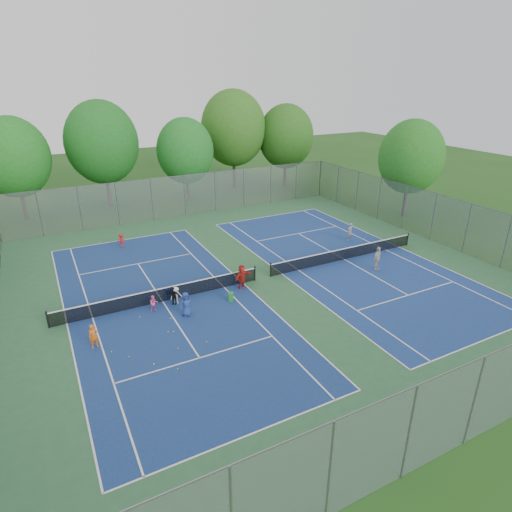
{
  "coord_description": "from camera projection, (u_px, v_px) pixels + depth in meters",
  "views": [
    {
      "loc": [
        -12.57,
        -23.09,
        12.91
      ],
      "look_at": [
        0.0,
        1.0,
        1.3
      ],
      "focal_mm": 30.0,
      "sensor_mm": 36.0,
      "label": 1
    }
  ],
  "objects": [
    {
      "name": "ground",
      "position": [
        263.0,
        279.0,
        29.25
      ],
      "size": [
        120.0,
        120.0,
        0.0
      ],
      "primitive_type": "plane",
      "color": "#1F4A17",
      "rests_on": "ground"
    },
    {
      "name": "court_pad",
      "position": [
        263.0,
        278.0,
        29.24
      ],
      "size": [
        32.0,
        32.0,
        0.01
      ],
      "primitive_type": "cube",
      "color": "#2B5B37",
      "rests_on": "ground"
    },
    {
      "name": "court_left",
      "position": [
        163.0,
        302.0,
        26.26
      ],
      "size": [
        10.97,
        23.77,
        0.01
      ],
      "primitive_type": "cube",
      "color": "navy",
      "rests_on": "court_pad"
    },
    {
      "name": "court_right",
      "position": [
        344.0,
        259.0,
        32.22
      ],
      "size": [
        10.97,
        23.77,
        0.01
      ],
      "primitive_type": "cube",
      "color": "navy",
      "rests_on": "court_pad"
    },
    {
      "name": "net_left",
      "position": [
        162.0,
        295.0,
        26.09
      ],
      "size": [
        12.87,
        0.1,
        0.91
      ],
      "primitive_type": "cube",
      "color": "black",
      "rests_on": "ground"
    },
    {
      "name": "net_right",
      "position": [
        345.0,
        254.0,
        32.04
      ],
      "size": [
        12.87,
        0.1,
        0.91
      ],
      "primitive_type": "cube",
      "color": "black",
      "rests_on": "ground"
    },
    {
      "name": "fence_north",
      "position": [
        185.0,
        196.0,
        41.51
      ],
      "size": [
        32.0,
        0.1,
        4.0
      ],
      "primitive_type": "cube",
      "color": "gray",
      "rests_on": "ground"
    },
    {
      "name": "fence_south",
      "position": [
        474.0,
        402.0,
        15.42
      ],
      "size": [
        32.0,
        0.1,
        4.0
      ],
      "primitive_type": "cube",
      "color": "gray",
      "rests_on": "ground"
    },
    {
      "name": "fence_east",
      "position": [
        433.0,
        217.0,
        35.26
      ],
      "size": [
        0.1,
        32.0,
        4.0
      ],
      "primitive_type": "cube",
      "rotation": [
        0.0,
        0.0,
        1.57
      ],
      "color": "gray",
      "rests_on": "ground"
    },
    {
      "name": "tree_nw",
      "position": [
        13.0,
        157.0,
        38.92
      ],
      "size": [
        6.4,
        6.4,
        9.58
      ],
      "color": "#443326",
      "rests_on": "ground"
    },
    {
      "name": "tree_nl",
      "position": [
        102.0,
        143.0,
        42.88
      ],
      "size": [
        7.2,
        7.2,
        10.69
      ],
      "color": "#443326",
      "rests_on": "ground"
    },
    {
      "name": "tree_nc",
      "position": [
        185.0,
        151.0,
        45.1
      ],
      "size": [
        6.0,
        6.0,
        8.85
      ],
      "color": "#443326",
      "rests_on": "ground"
    },
    {
      "name": "tree_nr",
      "position": [
        233.0,
        128.0,
        49.87
      ],
      "size": [
        7.6,
        7.6,
        11.42
      ],
      "color": "#443326",
      "rests_on": "ground"
    },
    {
      "name": "tree_ne",
      "position": [
        286.0,
        137.0,
        51.22
      ],
      "size": [
        6.6,
        6.6,
        9.77
      ],
      "color": "#443326",
      "rests_on": "ground"
    },
    {
      "name": "tree_side_e",
      "position": [
        411.0,
        157.0,
        39.96
      ],
      "size": [
        6.0,
        6.0,
        9.2
      ],
      "color": "#443326",
      "rests_on": "ground"
    },
    {
      "name": "ball_crate",
      "position": [
        168.0,
        291.0,
        27.27
      ],
      "size": [
        0.37,
        0.37,
        0.3
      ],
      "primitive_type": "cube",
      "rotation": [
        0.0,
        0.0,
        -0.04
      ],
      "color": "blue",
      "rests_on": "ground"
    },
    {
      "name": "ball_hopper",
      "position": [
        231.0,
        297.0,
        26.24
      ],
      "size": [
        0.37,
        0.37,
        0.58
      ],
      "primitive_type": "cube",
      "rotation": [
        0.0,
        0.0,
        -0.34
      ],
      "color": "green",
      "rests_on": "ground"
    },
    {
      "name": "student_a",
      "position": [
        94.0,
        336.0,
        21.65
      ],
      "size": [
        0.54,
        0.42,
        1.32
      ],
      "primitive_type": "imported",
      "rotation": [
        0.0,
        0.0,
        0.23
      ],
      "color": "orange",
      "rests_on": "ground"
    },
    {
      "name": "student_b",
      "position": [
        154.0,
        303.0,
        25.08
      ],
      "size": [
        0.5,
        0.4,
        1.01
      ],
      "primitive_type": "imported",
      "rotation": [
        0.0,
        0.0,
        -0.04
      ],
      "color": "pink",
      "rests_on": "ground"
    },
    {
      "name": "student_c",
      "position": [
        176.0,
        295.0,
        25.86
      ],
      "size": [
        0.75,
        0.46,
        1.13
      ],
      "primitive_type": "imported",
      "rotation": [
        0.0,
        0.0,
        0.06
      ],
      "color": "silver",
      "rests_on": "ground"
    },
    {
      "name": "student_d",
      "position": [
        174.0,
        296.0,
        25.8
      ],
      "size": [
        0.7,
        0.58,
        1.12
      ],
      "primitive_type": "imported",
      "rotation": [
        0.0,
        0.0,
        -0.56
      ],
      "color": "black",
      "rests_on": "ground"
    },
    {
      "name": "student_e",
      "position": [
        186.0,
        304.0,
        24.48
      ],
      "size": [
        0.77,
        0.54,
        1.49
      ],
      "primitive_type": "imported",
      "rotation": [
        0.0,
        0.0,
        0.09
      ],
      "color": "navy",
      "rests_on": "ground"
    },
    {
      "name": "student_f",
      "position": [
        242.0,
        277.0,
        27.65
      ],
      "size": [
        1.58,
        1.02,
        1.63
      ],
      "primitive_type": "imported",
      "rotation": [
        0.0,
        0.0,
        0.39
      ],
      "color": "red",
      "rests_on": "ground"
    },
    {
      "name": "child_far_baseline",
      "position": [
        121.0,
        240.0,
        34.32
      ],
      "size": [
        0.82,
        0.59,
        1.15
      ],
      "primitive_type": "imported",
      "rotation": [
        0.0,
        0.0,
        2.91
      ],
      "color": "#B0191C",
      "rests_on": "ground"
    },
    {
      "name": "instructor",
      "position": [
        350.0,
        232.0,
        35.64
      ],
      "size": [
        0.62,
        0.47,
        1.54
      ],
      "primitive_type": "imported",
      "rotation": [
        0.0,
        0.0,
        3.34
      ],
      "color": "gray",
      "rests_on": "ground"
    },
    {
      "name": "teen_court_b",
      "position": [
        377.0,
        259.0,
        30.24
      ],
      "size": [
        1.1,
        0.75,
        1.73
      ],
      "primitive_type": "imported",
      "rotation": [
        0.0,
        0.0,
        0.36
      ],
      "color": "beige",
      "rests_on": "ground"
    },
    {
      "name": "tennis_ball_0",
      "position": [
        171.0,
        319.0,
        24.4
      ],
      "size": [
        0.07,
        0.07,
        0.07
      ],
      "primitive_type": "sphere",
      "color": "#C5F138",
      "rests_on": "ground"
    },
    {
      "name": "tennis_ball_1",
      "position": [
        178.0,
        349.0,
        21.73
      ],
      "size": [
        0.07,
        0.07,
        0.07
      ],
      "primitive_type": "sphere",
      "color": "#A1C52D",
      "rests_on": "ground"
    },
    {
      "name": "tennis_ball_2",
      "position": [
        111.0,
        352.0,
        21.47
      ],
      "size": [
        0.07,
        0.07,
        0.07
      ],
      "primitive_type": "sphere",
      "color": "#CDD431",
      "rests_on": "ground"
    },
    {
      "name": "tennis_ball_3",
      "position": [
        174.0,
        332.0,
        23.15
      ],
      "size": [
        0.07,
        0.07,
        0.07
      ],
      "primitive_type": "sphere",
      "color": "#B5D631",
      "rests_on": "ground"
    },
    {
      "name": "tennis_ball_4",
      "position": [
        129.0,
        357.0,
        21.11
      ],
      "size": [
        0.07,
        0.07,
        0.07
      ],
      "primitive_type": "sphere",
      "color": "gold",
      "rests_on": "ground"
    },
    {
      "name": "tennis_ball_5",
      "position": [
        178.0,
        369.0,
        20.23
      ],
      "size": [
        0.07,
        0.07,
        0.07
      ],
      "primitive_type": "sphere",
      "color": "#B0CA2F",
      "rests_on": "ground"
    },
    {
      "name": "tennis_ball_6",
      "position": [
        154.0,
        364.0,
        20.56
      ],
      "size": [
        0.07,
        0.07,
        0.07
      ],
      "primitive_type": "sphere",
      "color": "#E9F138",
      "rests_on": "ground"
    },
    {
      "name": "tennis_ball_7",
      "position": [
        96.0,
        336.0,
        22.74
      ],
      "size": [
        0.07,
        0.07,
        0.07
      ],
      "primitive_type": "sphere",
      "color": "#D7F539",
      "rests_on": "ground"
    },
    {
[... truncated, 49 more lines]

